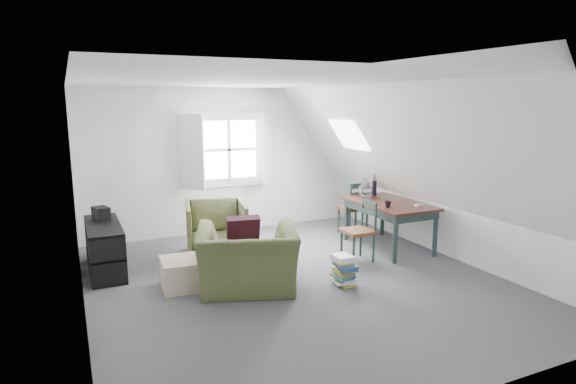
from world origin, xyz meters
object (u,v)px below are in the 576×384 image
dining_chair_far (354,207)px  ottoman (184,273)px  dining_table (389,208)px  dining_chair_near (360,230)px  media_shelf (105,251)px  armchair_far (217,254)px  magazine_stack (344,270)px  armchair_near (248,289)px

dining_chair_far → ottoman: bearing=32.5°
ottoman → dining_table: size_ratio=0.37×
dining_chair_near → media_shelf: size_ratio=0.68×
dining_table → dining_chair_far: (-0.07, 0.89, -0.15)m
armchair_far → magazine_stack: armchair_far is taller
ottoman → media_shelf: media_shelf is taller
armchair_far → armchair_near: bearing=-80.0°
dining_table → armchair_far: bearing=165.8°
ottoman → dining_chair_near: size_ratio=0.62×
dining_chair_far → media_shelf: 4.07m
dining_chair_near → magazine_stack: 1.04m
dining_table → dining_chair_near: bearing=-152.9°
dining_chair_far → dining_chair_near: dining_chair_far is taller
media_shelf → armchair_near: bearing=-38.5°
armchair_far → dining_chair_far: bearing=13.9°
dining_table → dining_chair_far: bearing=97.6°
dining_chair_near → armchair_near: bearing=-81.4°
dining_table → ottoman: bearing=-171.6°
ottoman → armchair_near: bearing=-29.4°
dining_table → media_shelf: (-4.12, 0.68, -0.34)m
armchair_far → ottoman: size_ratio=1.63×
armchair_near → dining_chair_near: size_ratio=1.36×
magazine_stack → armchair_far: bearing=120.7°
armchair_near → media_shelf: media_shelf is taller
dining_chair_far → media_shelf: (-4.06, -0.21, -0.18)m
armchair_far → dining_table: size_ratio=0.61×
ottoman → media_shelf: bearing=130.8°
ottoman → dining_chair_near: 2.55m
media_shelf → magazine_stack: size_ratio=3.40×
media_shelf → dining_chair_far: bearing=6.2°
dining_chair_far → armchair_far: bearing=14.3°
dining_chair_near → magazine_stack: dining_chair_near is taller
armchair_far → media_shelf: 1.61m
dining_chair_far → dining_chair_near: (-0.68, -1.22, -0.03)m
dining_chair_near → media_shelf: dining_chair_near is taller
dining_chair_near → dining_chair_far: bearing=148.6°
armchair_near → ottoman: size_ratio=2.17×
armchair_near → armchair_far: size_ratio=1.33×
ottoman → dining_chair_far: bearing=20.2°
magazine_stack → dining_chair_near: bearing=46.0°
dining_chair_far → magazine_stack: bearing=66.9°
armchair_far → dining_table: dining_table is taller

